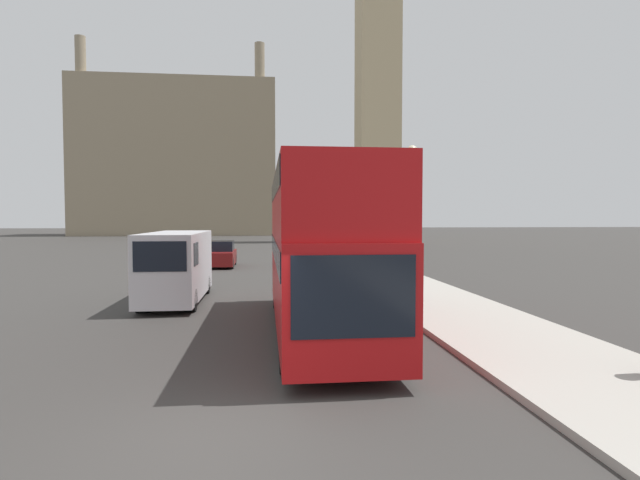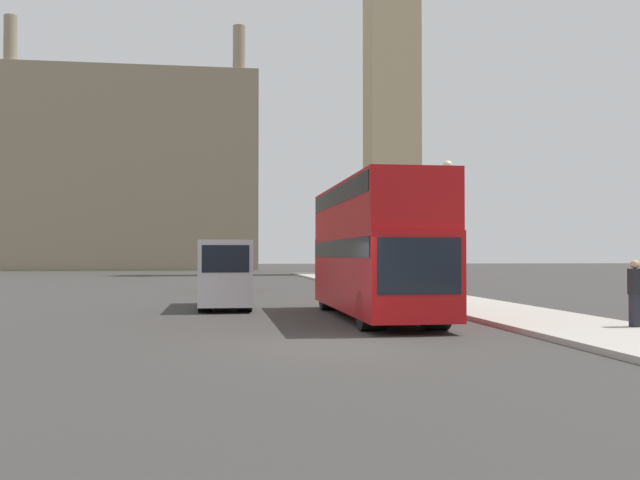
# 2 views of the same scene
# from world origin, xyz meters

# --- Properties ---
(ground_plane) EXTENTS (300.00, 300.00, 0.00)m
(ground_plane) POSITION_xyz_m (0.00, 0.00, 0.00)
(ground_plane) COLOR #383533
(sidewalk_strip) EXTENTS (3.84, 120.00, 0.15)m
(sidewalk_strip) POSITION_xyz_m (6.92, 0.00, 0.07)
(sidewalk_strip) COLOR #ADA89E
(sidewalk_strip) RESTS_ON ground_plane
(building_block_distant) EXTENTS (34.95, 14.25, 33.35)m
(building_block_distant) POSITION_xyz_m (-14.87, 87.29, 13.71)
(building_block_distant) COLOR gray
(building_block_distant) RESTS_ON ground_plane
(red_double_decker_bus) EXTENTS (2.48, 10.44, 4.31)m
(red_double_decker_bus) POSITION_xyz_m (2.25, 6.50, 2.41)
(red_double_decker_bus) COLOR #B71114
(red_double_decker_bus) RESTS_ON ground_plane
(white_van) EXTENTS (1.94, 5.89, 2.57)m
(white_van) POSITION_xyz_m (-2.48, 11.64, 1.38)
(white_van) COLOR silver
(white_van) RESTS_ON ground_plane
(pedestrian) EXTENTS (0.55, 0.39, 1.76)m
(pedestrian) POSITION_xyz_m (8.16, 1.47, 1.03)
(pedestrian) COLOR #23232D
(pedestrian) RESTS_ON sidewalk_strip
(street_lamp) EXTENTS (0.36, 0.36, 5.43)m
(street_lamp) POSITION_xyz_m (5.77, 9.68, 3.74)
(street_lamp) COLOR black
(street_lamp) RESTS_ON sidewalk_strip
(parked_sedan) EXTENTS (1.77, 4.23, 1.65)m
(parked_sedan) POSITION_xyz_m (-2.05, 25.04, 0.74)
(parked_sedan) COLOR maroon
(parked_sedan) RESTS_ON ground_plane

